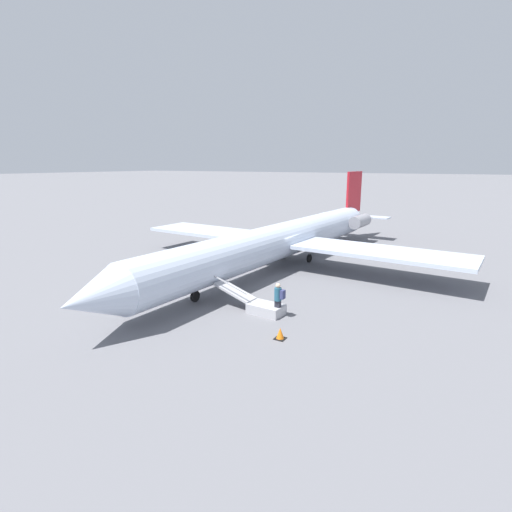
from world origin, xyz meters
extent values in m
plane|color=slate|center=(0.00, 0.00, 0.00)|extent=(600.00, 600.00, 0.00)
cylinder|color=silver|center=(0.00, 0.00, 1.98)|extent=(27.64, 4.58, 2.55)
cone|color=silver|center=(15.12, -1.12, 1.98)|extent=(2.98, 2.70, 2.50)
cone|color=silver|center=(-15.38, 1.14, 1.98)|extent=(3.49, 2.74, 2.50)
cube|color=red|center=(-14.72, 1.09, 4.66)|extent=(3.58, 0.47, 4.08)
cube|color=silver|center=(-15.07, 1.12, 2.23)|extent=(2.05, 7.24, 0.13)
cube|color=silver|center=(-0.85, 7.14, 1.79)|extent=(4.92, 11.83, 0.26)
cube|color=silver|center=(-1.89, -6.93, 1.79)|extent=(4.92, 11.83, 0.26)
cylinder|color=gray|center=(-11.76, 2.67, 2.17)|extent=(3.14, 1.37, 1.15)
cylinder|color=gray|center=(-12.03, -0.91, 2.17)|extent=(3.14, 1.37, 1.15)
cylinder|color=black|center=(8.92, -0.66, 0.32)|extent=(0.64, 0.20, 0.63)
cylinder|color=gray|center=(8.92, -0.66, 0.73)|extent=(0.11, 0.11, 0.20)
cylinder|color=black|center=(-2.66, 1.35, 0.32)|extent=(0.64, 0.20, 0.63)
cylinder|color=gray|center=(-2.66, 1.35, 0.73)|extent=(0.11, 0.11, 0.20)
cylinder|color=black|center=(-2.83, -0.94, 0.32)|extent=(0.64, 0.20, 0.63)
cylinder|color=gray|center=(-2.83, -0.94, 0.73)|extent=(0.11, 0.11, 0.20)
cube|color=#B2B2B7|center=(8.55, 3.60, 0.25)|extent=(1.23, 1.88, 0.50)
cube|color=#B2B2B7|center=(8.40, 1.61, 0.82)|extent=(1.06, 2.29, 0.76)
cube|color=#B2B2B7|center=(8.85, 1.58, 1.32)|extent=(0.22, 2.22, 0.71)
cube|color=#23232D|center=(8.62, 4.29, 0.42)|extent=(0.22, 0.29, 0.85)
cylinder|color=#265972|center=(8.62, 4.29, 1.18)|extent=(0.36, 0.36, 0.65)
sphere|color=beige|center=(8.62, 4.29, 1.62)|extent=(0.24, 0.24, 0.24)
cube|color=navy|center=(8.64, 4.56, 1.21)|extent=(0.29, 0.20, 0.44)
cube|color=black|center=(10.90, 5.56, 0.01)|extent=(0.47, 0.47, 0.03)
cone|color=orange|center=(10.90, 5.56, 0.26)|extent=(0.36, 0.36, 0.52)
camera|label=1|loc=(25.43, 12.67, 7.47)|focal=28.00mm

